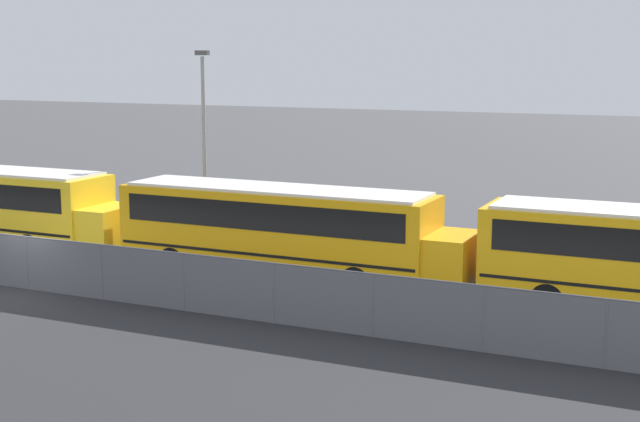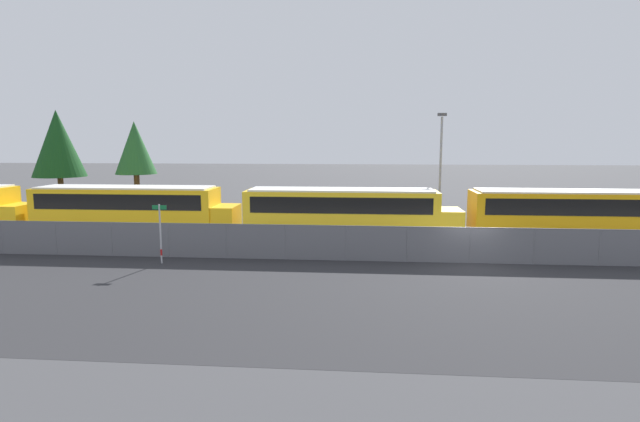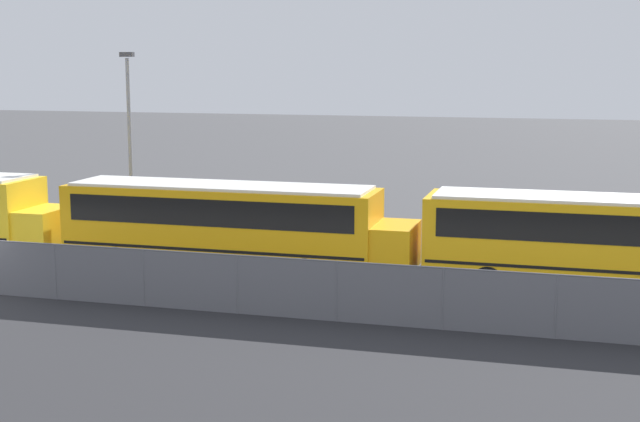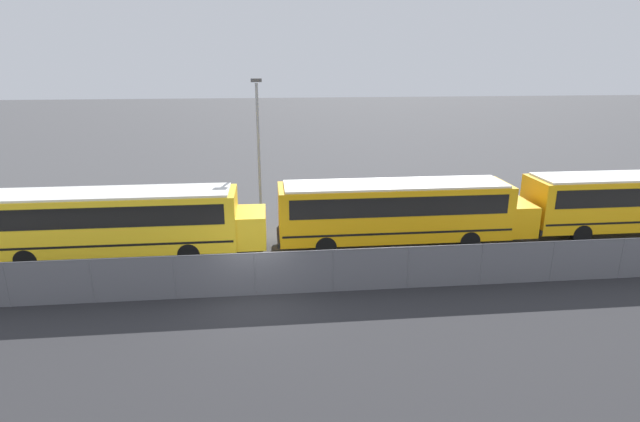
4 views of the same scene
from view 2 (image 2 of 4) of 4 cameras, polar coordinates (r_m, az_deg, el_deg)
ground_plane at (r=25.50m, az=16.67°, el=-5.72°), size 200.00×200.00×0.00m
road_strip at (r=19.89m, az=20.23°, el=-9.80°), size 124.47×12.00×0.01m
fence at (r=25.30m, az=16.76°, el=-3.73°), size 90.54×0.07×1.78m
school_bus_1 at (r=32.74m, az=-20.78°, el=0.42°), size 12.56×2.63×3.14m
school_bus_2 at (r=29.11m, az=2.97°, el=0.05°), size 12.56×2.63×3.14m
school_bus_3 at (r=31.76m, az=27.27°, el=-0.17°), size 12.56×2.63×3.14m
street_sign at (r=25.28m, az=-17.78°, el=-2.32°), size 0.70×0.09×2.90m
light_pole at (r=35.40m, az=13.61°, el=5.16°), size 0.60×0.24×7.76m
tree_0 at (r=46.04m, az=-27.78°, el=6.82°), size 4.15×4.15×8.38m
tree_1 at (r=42.47m, az=-20.38°, el=6.73°), size 3.20×3.20×7.43m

